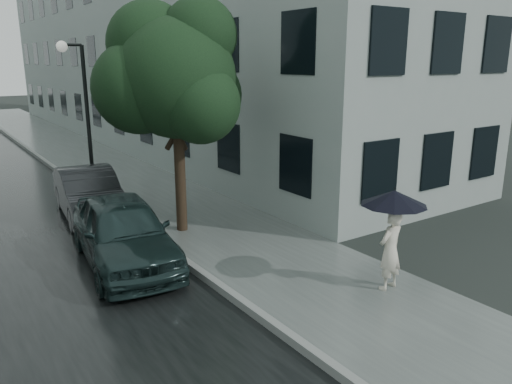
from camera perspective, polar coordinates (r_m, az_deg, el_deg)
ground at (r=9.76m, az=6.77°, el=-10.75°), size 120.00×120.00×0.00m
sidewalk at (r=19.99m, az=-15.84°, el=2.20°), size 3.50×60.00×0.01m
kerb_near at (r=19.49m, az=-20.92°, el=1.67°), size 0.15×60.00×0.15m
building_near at (r=28.42m, az=-11.33°, el=15.22°), size 7.02×36.00×9.00m
pedestrian at (r=9.66m, az=15.09°, el=-6.43°), size 0.61×0.44×1.54m
umbrella at (r=9.35m, az=15.51°, el=-0.64°), size 1.44×1.44×1.04m
street_tree at (r=12.32m, az=-9.34°, el=12.93°), size 3.74×3.39×5.65m
lamp_post at (r=16.22m, az=-19.31°, el=8.83°), size 0.84×0.38×4.73m
car_near at (r=10.82m, az=-14.91°, el=-4.39°), size 2.22×4.40×1.44m
car_far at (r=14.37m, az=-18.56°, el=-0.14°), size 1.84×4.15×1.33m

